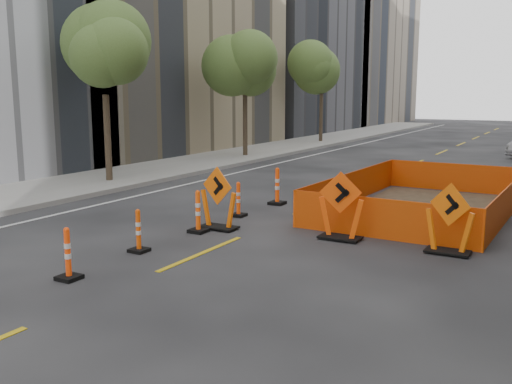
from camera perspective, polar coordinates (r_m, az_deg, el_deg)
The scene contains 16 objects.
ground_plane at distance 9.44m, azimuth -19.68°, elevation -11.64°, with size 140.00×140.00×0.00m, color black.
sidewalk_left at distance 23.90m, azimuth -12.16°, elevation 1.75°, with size 4.00×90.00×0.15m, color gray.
bld_left_d at distance 50.88m, azimuth 1.65°, elevation 14.00°, with size 12.00×16.00×14.00m, color #4C4C51.
bld_left_e at distance 66.03m, azimuth 8.59°, elevation 15.57°, with size 12.00×20.00×20.00m, color gray.
tree_l_b at distance 21.82m, azimuth -14.95°, elevation 12.61°, with size 2.80×2.80×5.95m.
tree_l_c at distance 29.82m, azimuth -1.11°, elevation 12.12°, with size 2.80×2.80×5.95m.
tree_l_d at distance 38.76m, azimuth 6.60°, elevation 11.55°, with size 2.80×2.80×5.95m.
channelizer_3 at distance 10.96m, azimuth -18.31°, elevation -5.87°, with size 0.39×0.39×0.98m, color #FF410A, non-canonical shape.
channelizer_4 at distance 12.45m, azimuth -11.68°, elevation -3.80°, with size 0.37×0.37×0.94m, color #D74609, non-canonical shape.
channelizer_5 at distance 13.94m, azimuth -5.82°, elevation -1.95°, with size 0.41×0.41×1.05m, color #FF4F0A, non-canonical shape.
channelizer_6 at distance 15.68m, azimuth -1.78°, elevation -0.72°, with size 0.38×0.38×0.97m, color #FC480A, non-canonical shape.
channelizer_7 at distance 17.35m, azimuth 2.14°, elevation 0.60°, with size 0.45×0.45×1.14m, color #F7450A, non-canonical shape.
chevron_sign_left at distance 14.19m, azimuth -3.79°, elevation -0.61°, with size 1.05×0.63×1.58m, color #DE5909, non-canonical shape.
chevron_sign_center at distance 13.28m, azimuth 8.48°, elevation -1.37°, with size 1.07×0.64×1.60m, color #FA4D0A, non-canonical shape.
chevron_sign_right at distance 12.66m, azimuth 18.79°, elevation -2.53°, with size 1.02×0.61×1.53m, color #DC5809, non-canonical shape.
safety_fence at distance 17.20m, azimuth 16.54°, elevation -0.19°, with size 4.52×7.69×0.96m, color #DD580B, non-canonical shape.
Camera 1 is at (6.78, -5.64, 3.38)m, focal length 40.00 mm.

